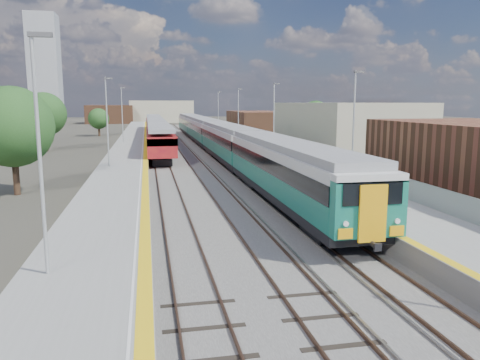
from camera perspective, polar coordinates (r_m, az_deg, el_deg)
name	(u,v)px	position (r m, az deg, el deg)	size (l,w,h in m)	color
ground	(205,155)	(58.00, -4.33, 3.04)	(320.00, 320.00, 0.00)	#47443A
ballast_bed	(185,153)	(60.25, -6.75, 3.27)	(10.50, 155.00, 0.06)	#565451
tracks	(188,151)	(61.95, -6.32, 3.52)	(8.96, 160.00, 0.17)	#4C3323
platform_right	(242,148)	(61.24, 0.30, 3.91)	(4.70, 155.00, 8.52)	slate
platform_left	(130,150)	(60.04, -13.25, 3.53)	(4.30, 155.00, 8.52)	slate
buildings	(107,88)	(146.31, -15.93, 10.75)	(72.00, 185.50, 40.00)	brown
green_train	(214,134)	(60.14, -3.19, 5.58)	(3.10, 86.27, 3.42)	black
red_train	(156,129)	(75.42, -10.21, 6.08)	(2.97, 60.15, 3.75)	black
tree_a	(12,127)	(36.02, -26.01, 5.84)	(5.59, 5.59, 7.58)	#382619
tree_b	(44,114)	(67.39, -22.76, 7.41)	(5.74, 5.74, 7.78)	#382619
tree_c	(99,119)	(94.30, -16.87, 7.16)	(3.94, 3.94, 5.33)	#382619
tree_d	(315,115)	(82.22, 9.18, 7.79)	(4.98, 4.98, 6.75)	#382619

